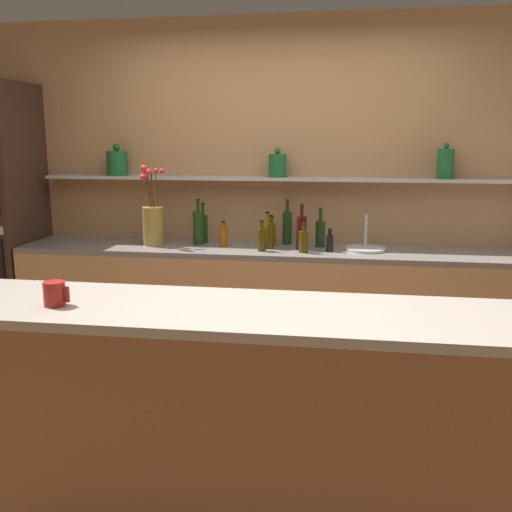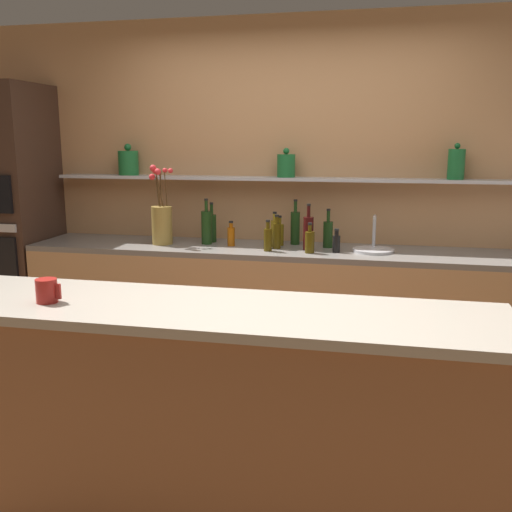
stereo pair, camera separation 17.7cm
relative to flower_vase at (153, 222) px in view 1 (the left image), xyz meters
name	(u,v)px [view 1 (the left image)]	position (x,y,z in m)	size (l,w,h in m)	color
ground_plane	(249,452)	(0.93, -1.21, -1.09)	(12.00, 12.00, 0.00)	brown
back_wall_unit	(283,191)	(0.93, 0.39, 0.21)	(5.20, 0.28, 2.60)	tan
back_counter_unit	(272,308)	(0.89, 0.03, -0.63)	(3.73, 0.62, 0.92)	tan
island_counter	(224,421)	(0.93, -1.84, -0.58)	(2.42, 0.61, 1.02)	#99603D
flower_vase	(153,222)	(0.00, 0.00, 0.00)	(0.17, 0.18, 0.60)	olive
sink_fixture	(366,247)	(1.57, 0.04, -0.15)	(0.29, 0.29, 0.25)	#B7B7BC
bottle_wine_0	(203,228)	(0.34, 0.17, -0.06)	(0.07, 0.07, 0.31)	#193814
bottle_wine_1	(320,233)	(1.24, 0.13, -0.07)	(0.07, 0.07, 0.28)	#193814
bottle_oil_2	(272,234)	(0.88, 0.14, -0.09)	(0.06, 0.06, 0.22)	brown
bottle_wine_3	(198,227)	(0.33, 0.08, -0.04)	(0.08, 0.08, 0.34)	#193814
bottle_oil_4	(304,241)	(1.13, -0.11, -0.09)	(0.07, 0.07, 0.21)	#47380A
bottle_wine_5	(287,227)	(0.98, 0.20, -0.04)	(0.07, 0.07, 0.34)	#193814
bottle_sauce_6	(223,236)	(0.53, 0.04, -0.10)	(0.06, 0.06, 0.19)	#9E4C0A
bottle_sauce_7	(330,242)	(1.31, -0.05, -0.10)	(0.05, 0.05, 0.17)	black
bottle_oil_8	(267,232)	(0.85, 0.07, -0.07)	(0.06, 0.06, 0.26)	olive
bottle_oil_9	(270,235)	(0.88, 0.00, -0.07)	(0.06, 0.06, 0.25)	#47380A
bottle_oil_10	(261,239)	(0.83, -0.10, -0.08)	(0.06, 0.06, 0.22)	#47380A
bottle_wine_11	(301,232)	(1.11, 0.00, -0.05)	(0.07, 0.07, 0.33)	#380C0C
coffee_mug	(55,294)	(0.24, -1.92, -0.02)	(0.11, 0.09, 0.10)	maroon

